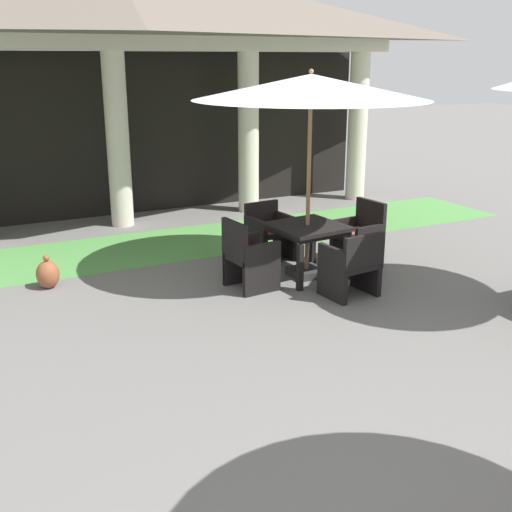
{
  "coord_description": "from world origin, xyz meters",
  "views": [
    {
      "loc": [
        -2.81,
        -1.39,
        2.81
      ],
      "look_at": [
        -0.31,
        3.57,
        1.08
      ],
      "focal_mm": 44.72,
      "sensor_mm": 36.0,
      "label": 1
    }
  ],
  "objects": [
    {
      "name": "lawn_strip",
      "position": [
        0.0,
        7.82,
        0.0
      ],
      "size": [
        12.87,
        1.85,
        0.01
      ],
      "primitive_type": "cube",
      "color": "#519347",
      "rests_on": "ground"
    },
    {
      "name": "patio_table_mid_left",
      "position": [
        1.47,
        5.57,
        0.61
      ],
      "size": [
        0.98,
        0.98,
        0.71
      ],
      "rotation": [
        0.0,
        0.0,
        0.1
      ],
      "color": "black",
      "rests_on": "ground"
    },
    {
      "name": "patio_chair_mid_left_west",
      "position": [
        0.55,
        5.48,
        0.41
      ],
      "size": [
        0.58,
        0.61,
        0.9
      ],
      "rotation": [
        0.0,
        0.0,
        -1.47
      ],
      "color": "black",
      "rests_on": "ground"
    },
    {
      "name": "patio_chair_mid_left_east",
      "position": [
        2.38,
        5.66,
        0.41
      ],
      "size": [
        0.57,
        0.64,
        0.91
      ],
      "rotation": [
        0.0,
        0.0,
        -4.62
      ],
      "color": "black",
      "rests_on": "ground"
    },
    {
      "name": "patio_umbrella_mid_left",
      "position": [
        1.47,
        5.57,
        2.45
      ],
      "size": [
        2.98,
        2.98,
        2.69
      ],
      "color": "#2D2D2D",
      "rests_on": "ground"
    },
    {
      "name": "patio_chair_mid_left_north",
      "position": [
        1.38,
        6.48,
        0.4
      ],
      "size": [
        0.62,
        0.6,
        0.81
      ],
      "rotation": [
        0.0,
        0.0,
        -3.04
      ],
      "color": "black",
      "rests_on": "ground"
    },
    {
      "name": "terracotta_urn",
      "position": [
        -1.72,
        6.65,
        0.18
      ],
      "size": [
        0.29,
        0.29,
        0.44
      ],
      "color": "brown",
      "rests_on": "ground"
    },
    {
      "name": "patio_chair_mid_left_south",
      "position": [
        1.55,
        4.67,
        0.4
      ],
      "size": [
        0.65,
        0.58,
        0.83
      ],
      "rotation": [
        0.0,
        0.0,
        0.1
      ],
      "color": "black",
      "rests_on": "ground"
    },
    {
      "name": "background_pavilion",
      "position": [
        0.0,
        9.48,
        3.42
      ],
      "size": [
        11.07,
        2.75,
        4.42
      ],
      "color": "beige",
      "rests_on": "ground"
    }
  ]
}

